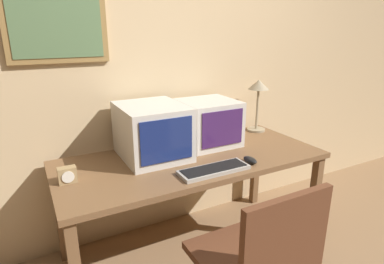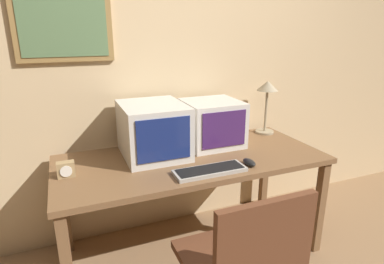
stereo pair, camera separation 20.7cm
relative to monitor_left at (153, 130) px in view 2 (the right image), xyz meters
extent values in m
cube|color=#D1B284|center=(0.22, 0.32, 0.40)|extent=(8.00, 0.05, 2.60)
cube|color=olive|center=(-0.47, 0.28, 0.67)|extent=(0.59, 0.02, 0.47)
cube|color=#56754C|center=(-0.47, 0.26, 0.67)|extent=(0.52, 0.01, 0.40)
cube|color=brown|center=(0.22, -0.14, -0.19)|extent=(1.76, 0.77, 0.04)
cube|color=brown|center=(1.05, -0.47, -0.56)|extent=(0.06, 0.06, 0.69)
cube|color=brown|center=(-0.61, 0.20, -0.56)|extent=(0.06, 0.06, 0.69)
cube|color=brown|center=(1.05, 0.20, -0.56)|extent=(0.06, 0.06, 0.69)
cube|color=beige|center=(0.00, 0.00, 0.00)|extent=(0.41, 0.47, 0.35)
cube|color=navy|center=(0.00, -0.24, 0.01)|extent=(0.33, 0.01, 0.27)
cube|color=beige|center=(0.45, 0.04, -0.01)|extent=(0.39, 0.38, 0.32)
cube|color=#3D1E56|center=(0.45, -0.15, -0.01)|extent=(0.32, 0.01, 0.25)
cube|color=#A8A399|center=(0.23, -0.40, -0.16)|extent=(0.44, 0.15, 0.02)
cube|color=black|center=(0.23, -0.40, -0.15)|extent=(0.40, 0.12, 0.00)
ellipsoid|color=black|center=(0.50, -0.40, -0.16)|extent=(0.06, 0.11, 0.04)
cube|color=#A38456|center=(-0.56, -0.15, -0.13)|extent=(0.10, 0.05, 0.09)
cylinder|color=white|center=(-0.56, -0.18, -0.13)|extent=(0.07, 0.00, 0.07)
cylinder|color=tan|center=(0.97, 0.13, -0.17)|extent=(0.15, 0.15, 0.02)
cylinder|color=tan|center=(0.97, 0.13, 0.01)|extent=(0.02, 0.02, 0.34)
cone|color=tan|center=(0.97, 0.13, 0.21)|extent=(0.17, 0.17, 0.08)
cube|color=brown|center=(0.16, -0.85, -0.44)|extent=(0.49, 0.49, 0.04)
cube|color=brown|center=(0.16, -1.08, -0.21)|extent=(0.45, 0.04, 0.43)
camera|label=1|loc=(-0.71, -1.88, 0.63)|focal=30.00mm
camera|label=2|loc=(-0.52, -1.97, 0.63)|focal=30.00mm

